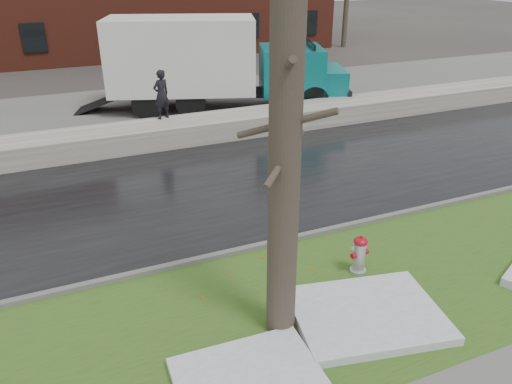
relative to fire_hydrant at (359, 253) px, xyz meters
name	(u,v)px	position (x,y,z in m)	size (l,w,h in m)	color
ground	(312,264)	(-0.70, 0.66, -0.49)	(120.00, 120.00, 0.00)	#47423D
verge	(344,297)	(-0.70, -0.59, -0.47)	(60.00, 4.50, 0.04)	#2B531B
road	(235,184)	(-0.70, 5.16, -0.48)	(60.00, 7.00, 0.03)	black
parking_lot	(164,109)	(-0.70, 13.66, -0.48)	(60.00, 9.00, 0.03)	slate
curb	(291,239)	(-0.70, 1.66, -0.42)	(60.00, 0.15, 0.14)	slate
snowbank	(192,130)	(-0.70, 9.36, -0.12)	(60.00, 1.60, 0.75)	beige
bg_tree_center	(2,7)	(-6.70, 26.66, 2.84)	(1.40, 1.62, 6.50)	brown
fire_hydrant	(359,253)	(0.00, 0.00, 0.00)	(0.42, 0.37, 0.85)	#B0B1B8
tree	(285,162)	(-2.21, -0.90, 2.66)	(1.15, 1.31, 6.19)	brown
box_truck	(211,62)	(1.25, 12.84, 1.50)	(11.27, 5.61, 3.77)	black
worker	(161,94)	(-1.59, 9.91, 1.11)	(0.62, 0.41, 1.71)	black
snow_patch_near	(367,314)	(-0.68, -1.30, -0.37)	(2.60, 2.00, 0.16)	silver
snow_patch_far	(249,379)	(-3.21, -1.84, -0.38)	(2.20, 1.60, 0.14)	silver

